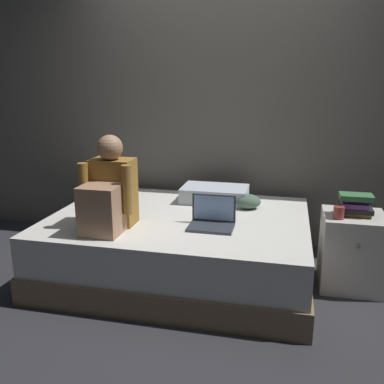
# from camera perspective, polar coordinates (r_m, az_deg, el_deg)

# --- Properties ---
(ground_plane) EXTENTS (8.00, 8.00, 0.00)m
(ground_plane) POSITION_cam_1_polar(r_m,az_deg,el_deg) (3.15, 0.55, -13.70)
(ground_plane) COLOR #2D2D33
(wall_back) EXTENTS (5.60, 0.10, 2.70)m
(wall_back) POSITION_cam_1_polar(r_m,az_deg,el_deg) (3.95, 4.45, 12.60)
(wall_back) COLOR slate
(wall_back) RESTS_ON ground_plane
(bed) EXTENTS (2.00, 1.50, 0.49)m
(bed) POSITION_cam_1_polar(r_m,az_deg,el_deg) (3.35, -1.69, -7.26)
(bed) COLOR #7A6047
(bed) RESTS_ON ground_plane
(nightstand) EXTENTS (0.44, 0.46, 0.56)m
(nightstand) POSITION_cam_1_polar(r_m,az_deg,el_deg) (3.37, 20.87, -7.47)
(nightstand) COLOR beige
(nightstand) RESTS_ON ground_plane
(person_sitting) EXTENTS (0.39, 0.44, 0.66)m
(person_sitting) POSITION_cam_1_polar(r_m,az_deg,el_deg) (2.99, -11.27, -0.20)
(person_sitting) COLOR olive
(person_sitting) RESTS_ON bed
(laptop) EXTENTS (0.32, 0.23, 0.22)m
(laptop) POSITION_cam_1_polar(r_m,az_deg,el_deg) (3.01, 2.75, -3.73)
(laptop) COLOR #333842
(laptop) RESTS_ON bed
(pillow) EXTENTS (0.56, 0.36, 0.13)m
(pillow) POSITION_cam_1_polar(r_m,az_deg,el_deg) (3.63, 3.19, -0.29)
(pillow) COLOR silver
(pillow) RESTS_ON bed
(book_stack) EXTENTS (0.23, 0.16, 0.16)m
(book_stack) POSITION_cam_1_polar(r_m,az_deg,el_deg) (3.24, 21.41, -1.61)
(book_stack) COLOR gold
(book_stack) RESTS_ON nightstand
(mug) EXTENTS (0.08, 0.08, 0.09)m
(mug) POSITION_cam_1_polar(r_m,az_deg,el_deg) (3.13, 19.35, -2.66)
(mug) COLOR #933833
(mug) RESTS_ON nightstand
(clothes_pile) EXTENTS (0.22, 0.21, 0.12)m
(clothes_pile) POSITION_cam_1_polar(r_m,az_deg,el_deg) (3.48, 7.45, -1.26)
(clothes_pile) COLOR gray
(clothes_pile) RESTS_ON bed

